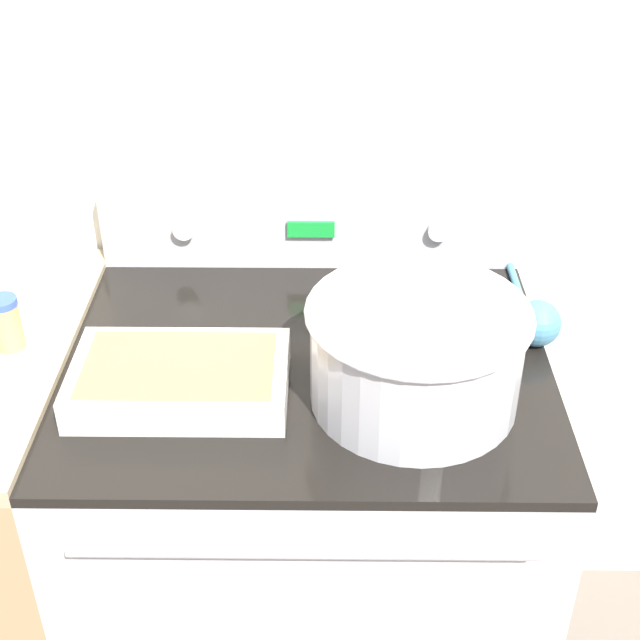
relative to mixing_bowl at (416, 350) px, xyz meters
The scene contains 7 objects.
kitchen_wall 0.56m from the mixing_bowl, 108.84° to the left, with size 8.00×0.05×2.50m.
stove_range 0.60m from the mixing_bowl, 145.72° to the left, with size 0.81×0.72×0.94m.
control_panel 0.46m from the mixing_bowl, 111.25° to the left, with size 0.81×0.07×0.16m.
mixing_bowl is the anchor object (origin of this frame).
casserole_dish 0.37m from the mixing_bowl, behind, with size 0.34×0.21×0.06m.
ladle 0.28m from the mixing_bowl, 37.35° to the left, with size 0.08×0.33×0.08m.
spice_jar_blue_cap 0.68m from the mixing_bowl, 169.97° to the left, with size 0.05×0.05×0.09m.
Camera 1 is at (0.03, -0.88, 1.82)m, focal length 50.00 mm.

